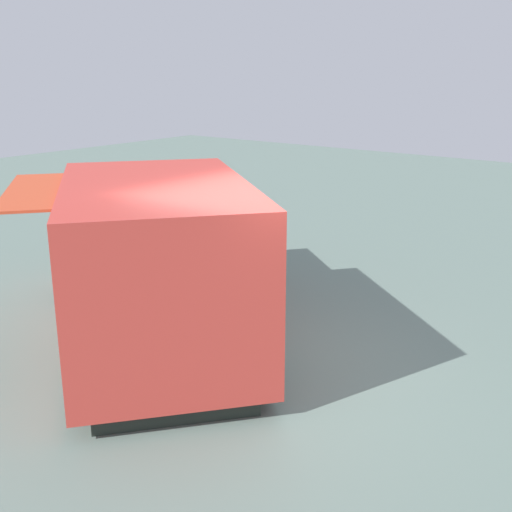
{
  "coord_description": "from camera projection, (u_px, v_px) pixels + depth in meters",
  "views": [
    {
      "loc": [
        5.72,
        4.21,
        3.61
      ],
      "look_at": [
        -0.41,
        -0.49,
        1.3
      ],
      "focal_mm": 44.55,
      "sensor_mm": 36.0,
      "label": 1
    }
  ],
  "objects": [
    {
      "name": "ground_plane",
      "position": [
        267.0,
        371.0,
        7.84
      ],
      "size": [
        40.0,
        40.0,
        0.0
      ],
      "primitive_type": "plane",
      "color": "slate"
    },
    {
      "name": "food_truck",
      "position": [
        154.0,
        259.0,
        8.63
      ],
      "size": [
        5.13,
        5.6,
        2.27
      ],
      "color": "#D13C33",
      "rests_on": "ground_plane"
    },
    {
      "name": "planter_flowering_far",
      "position": [
        229.0,
        230.0,
        12.99
      ],
      "size": [
        0.57,
        0.57,
        0.8
      ],
      "color": "silver",
      "rests_on": "ground_plane"
    }
  ]
}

